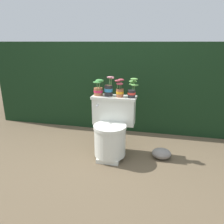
{
  "coord_description": "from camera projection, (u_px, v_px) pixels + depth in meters",
  "views": [
    {
      "loc": [
        0.57,
        -2.17,
        1.3
      ],
      "look_at": [
        0.05,
        0.14,
        0.53
      ],
      "focal_mm": 35.0,
      "sensor_mm": 36.0,
      "label": 1
    }
  ],
  "objects": [
    {
      "name": "ground_plane",
      "position": [
        105.0,
        159.0,
        2.53
      ],
      "size": [
        12.0,
        12.0,
        0.0
      ],
      "primitive_type": "plane",
      "color": "brown"
    },
    {
      "name": "potted_plant_midleft",
      "position": [
        109.0,
        89.0,
        2.54
      ],
      "size": [
        0.11,
        0.1,
        0.23
      ],
      "color": "#262628",
      "rests_on": "toilet"
    },
    {
      "name": "potted_plant_middle",
      "position": [
        120.0,
        90.0,
        2.48
      ],
      "size": [
        0.1,
        0.09,
        0.21
      ],
      "color": "#9E5638",
      "rests_on": "toilet"
    },
    {
      "name": "potted_plant_midright",
      "position": [
        132.0,
        90.0,
        2.45
      ],
      "size": [
        0.12,
        0.1,
        0.22
      ],
      "color": "#262628",
      "rests_on": "toilet"
    },
    {
      "name": "hedge_backdrop",
      "position": [
        126.0,
        82.0,
        3.64
      ],
      "size": [
        4.01,
        1.06,
        1.29
      ],
      "color": "black",
      "rests_on": "ground"
    },
    {
      "name": "garden_stone",
      "position": [
        161.0,
        153.0,
        2.52
      ],
      "size": [
        0.22,
        0.18,
        0.12
      ],
      "color": "gray",
      "rests_on": "ground"
    },
    {
      "name": "potted_plant_left",
      "position": [
        98.0,
        89.0,
        2.55
      ],
      "size": [
        0.13,
        0.13,
        0.19
      ],
      "color": "#9E5638",
      "rests_on": "toilet"
    },
    {
      "name": "toilet",
      "position": [
        111.0,
        129.0,
        2.52
      ],
      "size": [
        0.52,
        0.5,
        0.69
      ],
      "color": "silver",
      "rests_on": "ground"
    }
  ]
}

